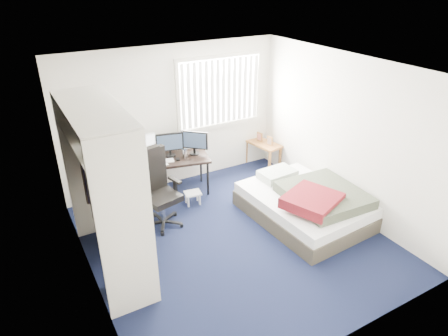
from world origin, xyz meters
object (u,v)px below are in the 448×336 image
(desk, at_px, (169,156))
(nightstand, at_px, (263,146))
(office_chair, at_px, (159,196))
(bed, at_px, (306,204))

(desk, height_order, nightstand, desk)
(nightstand, bearing_deg, desk, -178.22)
(office_chair, xyz_separation_m, bed, (2.05, -1.04, -0.20))
(desk, xyz_separation_m, office_chair, (-0.52, -0.81, -0.23))
(desk, xyz_separation_m, bed, (1.54, -1.84, -0.44))
(bed, bearing_deg, office_chair, 153.24)
(desk, xyz_separation_m, nightstand, (2.02, 0.06, -0.27))
(desk, height_order, bed, desk)
(nightstand, relative_size, bed, 0.40)
(office_chair, bearing_deg, nightstand, 18.92)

